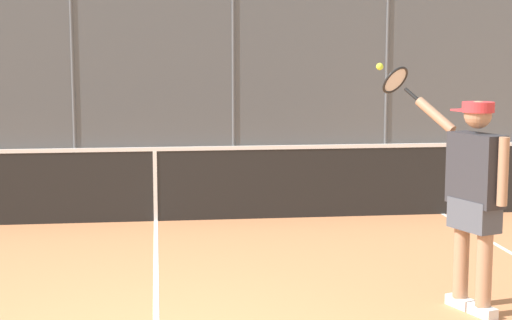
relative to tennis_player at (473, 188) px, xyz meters
name	(u,v)px	position (x,y,z in m)	size (l,w,h in m)	color
fence_backdrop	(155,89)	(2.64, -10.46, 0.33)	(18.64, 1.37, 3.32)	#565B60
tennis_net	(155,183)	(2.64, -4.01, -0.57)	(9.93, 0.09, 1.07)	#2D2D2D
tennis_player	(473,188)	(0.00, 0.00, 0.00)	(0.83, 1.29, 2.08)	silver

